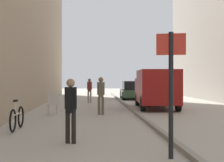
% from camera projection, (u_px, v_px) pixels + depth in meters
% --- Properties ---
extents(ground_plane, '(80.00, 80.00, 0.00)m').
position_uv_depth(ground_plane, '(103.00, 116.00, 13.99)').
color(ground_plane, '#A8A093').
extents(kerb_strip, '(0.16, 40.00, 0.12)m').
position_uv_depth(kerb_strip, '(139.00, 115.00, 14.09)').
color(kerb_strip, gray).
rests_on(kerb_strip, ground_plane).
extents(pedestrian_main_foreground, '(0.33, 0.21, 1.65)m').
position_uv_depth(pedestrian_main_foreground, '(90.00, 89.00, 21.75)').
color(pedestrian_main_foreground, gray).
rests_on(pedestrian_main_foreground, ground_plane).
extents(pedestrian_mid_block, '(0.34, 0.22, 1.71)m').
position_uv_depth(pedestrian_mid_block, '(101.00, 93.00, 14.61)').
color(pedestrian_mid_block, brown).
rests_on(pedestrian_mid_block, ground_plane).
extents(pedestrian_far_crossing, '(0.31, 0.24, 1.64)m').
position_uv_depth(pedestrian_far_crossing, '(71.00, 106.00, 8.14)').
color(pedestrian_far_crossing, black).
rests_on(pedestrian_far_crossing, ground_plane).
extents(delivery_van, '(2.27, 5.10, 2.11)m').
position_uv_depth(delivery_van, '(156.00, 88.00, 17.74)').
color(delivery_van, maroon).
rests_on(delivery_van, ground_plane).
extents(parked_car, '(1.94, 4.25, 1.45)m').
position_uv_depth(parked_car, '(132.00, 90.00, 26.14)').
color(parked_car, '#335138').
rests_on(parked_car, ground_plane).
extents(street_sign_post, '(0.59, 0.17, 2.60)m').
position_uv_depth(street_sign_post, '(171.00, 83.00, 6.59)').
color(street_sign_post, black).
rests_on(street_sign_post, ground_plane).
extents(bicycle_leaning, '(0.10, 1.77, 0.98)m').
position_uv_depth(bicycle_leaning, '(17.00, 118.00, 10.30)').
color(bicycle_leaning, black).
rests_on(bicycle_leaning, ground_plane).
extents(cafe_chair_near_window, '(0.51, 0.51, 0.94)m').
position_uv_depth(cafe_chair_near_window, '(53.00, 103.00, 14.53)').
color(cafe_chair_near_window, '#B7B2A8').
rests_on(cafe_chair_near_window, ground_plane).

